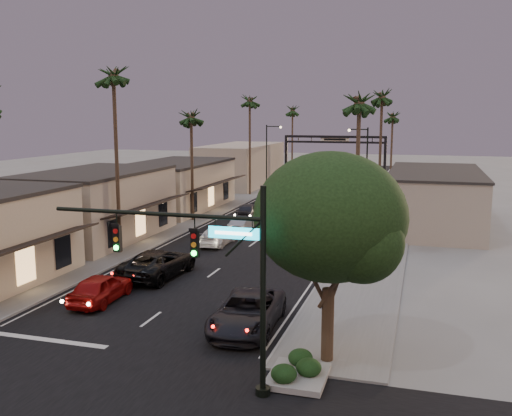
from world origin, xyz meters
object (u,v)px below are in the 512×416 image
Objects in this scene: palm_lb at (113,70)px; palm_rb at (382,93)px; palm_lc at (191,113)px; arch at (335,147)px; curbside_near at (247,312)px; palm_ld at (250,98)px; oncoming_silver at (244,224)px; curbside_black at (317,252)px; palm_far at (293,108)px; traffic_signal at (213,258)px; streetlight_right at (364,163)px; oncoming_pickup at (158,263)px; palm_ra at (360,97)px; palm_rc at (393,114)px; streetlight_left at (269,153)px; oncoming_red at (101,288)px; corner_tree at (332,222)px.

palm_rb is at bearing 51.98° from palm_lb.
arch is at bearing 75.80° from palm_lc.
palm_ld is at bearing 104.14° from curbside_near.
oncoming_silver is at bearing 58.21° from palm_lb.
palm_far is at bearing 112.71° from curbside_black.
traffic_signal is 40.77m from palm_rb.
traffic_signal is at bearing -79.30° from palm_far.
streetlight_right is 16.28m from oncoming_silver.
oncoming_pickup is 1.03× the size of curbside_near.
palm_ld is 35.47m from palm_ra.
palm_rc is at bearing -100.30° from oncoming_pickup.
streetlight_right reaches higher than arch.
palm_lb is 1.15× the size of palm_far.
palm_lc is (-1.68, -22.00, 5.14)m from streetlight_left.
palm_rc is at bearing 58.44° from palm_lc.
curbside_black is at bearing 6.86° from palm_lb.
streetlight_left is 0.68× the size of palm_far.
palm_lb is 3.20× the size of oncoming_red.
palm_ra is 40.01m from palm_rc.
streetlight_left is 46.62m from oncoming_red.
palm_rc reaches higher than curbside_near.
corner_tree reaches higher than oncoming_pickup.
palm_far is at bearing -81.38° from oncoming_pickup.
palm_lc reaches higher than streetlight_left.
palm_lb is at bearing -90.31° from palm_far.
palm_lb is at bearing -92.67° from streetlight_left.
streetlight_right and streetlight_left have the same top height.
traffic_signal is 1.79× the size of oncoming_red.
palm_lb is 14.48m from oncoming_pickup.
streetlight_right is at bearing 88.28° from traffic_signal.
oncoming_silver is at bearing 105.54° from traffic_signal.
palm_far is at bearing 100.70° from traffic_signal.
palm_lb reaches higher than traffic_signal.
traffic_signal is 0.95× the size of streetlight_right.
palm_lb is at bearing -124.01° from streetlight_right.
arch is 1.69× the size of streetlight_left.
palm_ld reaches higher than traffic_signal.
streetlight_left is at bearing -86.05° from palm_far.
oncoming_pickup is (5.21, -60.80, -10.56)m from palm_far.
palm_ld is at bearing 122.96° from curbside_black.
curbside_black is (0.28, 19.75, -4.35)m from traffic_signal.
curbside_near is (-3.52, -13.84, -10.58)m from palm_ra.
oncoming_red is 9.10m from curbside_near.
streetlight_left is at bearing 85.63° from palm_lc.
palm_rb reaches higher than oncoming_silver.
traffic_signal is 1.33× the size of oncoming_pickup.
palm_ld is 26.31m from oncoming_silver.
streetlight_right is at bearing -43.21° from streetlight_left.
palm_ld is 48.29m from curbside_near.
palm_far is at bearing 116.43° from palm_rb.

